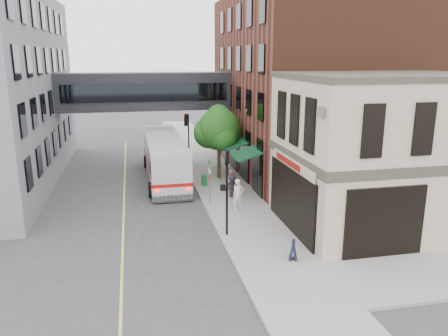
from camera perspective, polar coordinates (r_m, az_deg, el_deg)
name	(u,v)px	position (r m, az deg, el deg)	size (l,w,h in m)	color
ground	(228,254)	(21.60, 0.47, -11.13)	(120.00, 120.00, 0.00)	#38383A
sidewalk_main	(214,175)	(34.85, -1.29, -0.96)	(4.00, 60.00, 0.15)	gray
corner_building	(380,152)	(25.34, 19.69, 1.95)	(10.19, 8.12, 8.45)	#BDAD90
brick_building	(307,85)	(36.94, 10.81, 10.55)	(13.76, 18.00, 14.00)	#502819
skyway_bridge	(145,91)	(37.15, -10.25, 9.84)	(14.00, 3.18, 3.00)	black
traffic_signal_near	(226,183)	(22.43, 0.30, -1.98)	(0.44, 0.22, 4.60)	black
traffic_signal_far	(187,130)	(36.79, -4.87, 5.01)	(0.53, 0.28, 4.50)	black
street_sign_pole	(210,177)	(27.44, -1.88, -1.20)	(0.08, 0.75, 3.00)	gray
street_tree	(218,129)	(33.31, -0.75, 5.08)	(3.80, 3.20, 5.60)	#382619
lane_marking	(124,197)	(30.49, -12.92, -3.74)	(0.12, 40.00, 0.01)	#D8CC4C
bus	(165,156)	(34.01, -7.78, 1.57)	(2.99, 12.18, 3.27)	silver
pedestrian_a	(238,195)	(26.67, 1.88, -3.51)	(0.70, 0.46, 1.92)	silver
pedestrian_b	(232,183)	(29.42, 1.04, -1.93)	(0.86, 0.67, 1.77)	#DA8D8D
pedestrian_c	(232,186)	(29.08, 1.07, -2.38)	(0.99, 0.57, 1.53)	black
newspaper_box	(204,180)	(31.81, -2.60, -1.57)	(0.41, 0.37, 0.82)	#16632E
sandwich_board	(293,250)	(20.78, 9.03, -10.55)	(0.33, 0.51, 0.91)	black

